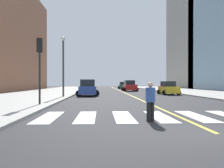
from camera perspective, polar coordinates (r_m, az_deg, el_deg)
name	(u,v)px	position (r m, az deg, el deg)	size (l,w,h in m)	color
ground_plane	(218,134)	(8.48, 24.33, -11.05)	(220.00, 220.00, 0.00)	#28282B
sidewalk_kerb_west	(28,96)	(28.72, -19.73, -2.83)	(10.00, 120.00, 0.15)	#9E9B93
crosswalk_paint	(177,116)	(12.13, 15.65, -7.54)	(13.50, 4.00, 0.01)	silver
lane_divider_paint	(120,91)	(47.59, 1.90, -1.63)	(0.16, 80.00, 0.01)	yellow
parking_garage_concrete	(207,37)	(76.90, 22.13, 10.44)	(18.00, 24.00, 30.27)	#9E9B93
car_yellow_nearest	(168,88)	(33.03, 13.56, -1.04)	(2.61, 4.14, 1.84)	gold
car_red_second	(130,86)	(44.95, 4.30, -0.51)	(3.06, 4.77, 2.09)	red
car_blue_third	(88,88)	(29.19, -5.92, -1.04)	(2.92, 4.60, 2.03)	#2D479E
car_green_fourth	(123,86)	(61.13, 2.62, -0.39)	(2.52, 4.03, 1.80)	#236B42
traffic_light_far_corner	(40,58)	(17.25, -17.20, 6.13)	(0.36, 0.41, 4.62)	black
pedestrian_crossing	(150,100)	(10.20, 9.33, -3.83)	(0.42, 0.42, 1.68)	black
street_lamp	(63,61)	(26.04, -11.78, 5.59)	(0.44, 0.44, 6.49)	#38383D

